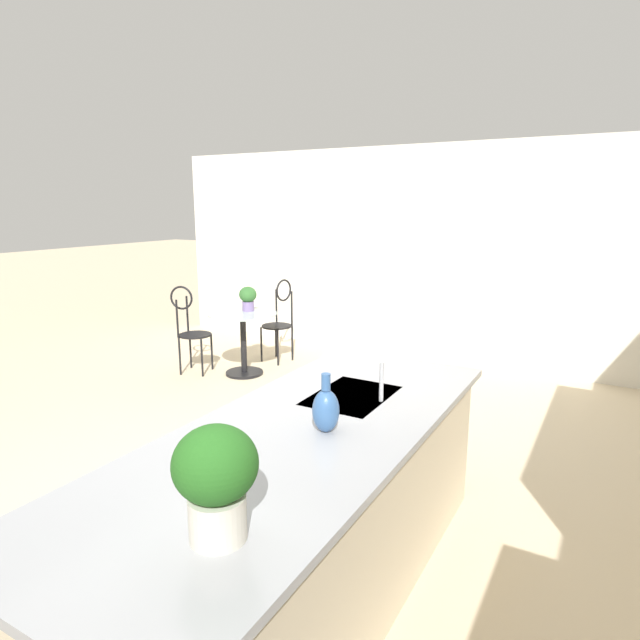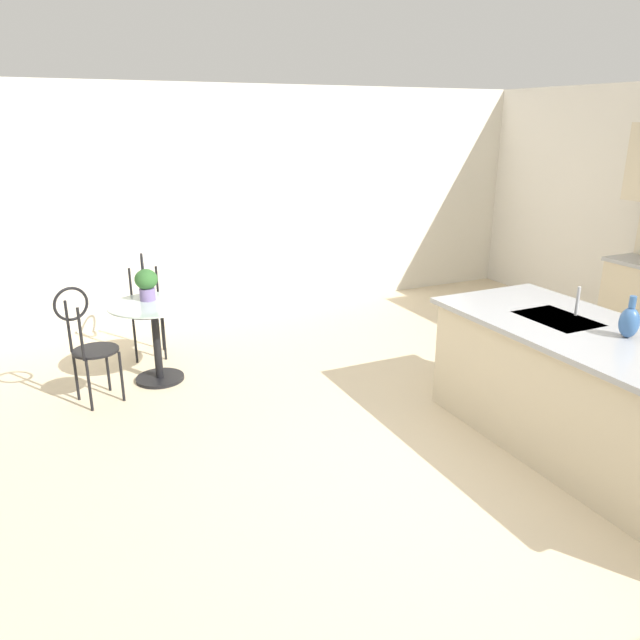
{
  "view_description": "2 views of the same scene",
  "coord_description": "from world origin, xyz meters",
  "px_view_note": "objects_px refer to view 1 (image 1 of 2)",
  "views": [
    {
      "loc": [
        2.33,
        2.11,
        1.98
      ],
      "look_at": [
        -1.39,
        -0.01,
        1.05
      ],
      "focal_mm": 29.98,
      "sensor_mm": 36.0,
      "label": 1
    },
    {
      "loc": [
        2.82,
        -2.52,
        2.31
      ],
      "look_at": [
        -0.88,
        -0.78,
        0.95
      ],
      "focal_mm": 33.95,
      "sensor_mm": 36.0,
      "label": 2
    }
  ],
  "objects_px": {
    "bistro_table": "(243,338)",
    "potted_plant_on_table": "(248,297)",
    "chair_by_island": "(279,317)",
    "potted_plant_counter_far": "(216,476)",
    "vase_on_counter": "(326,410)",
    "chair_near_window": "(190,325)"
  },
  "relations": [
    {
      "from": "bistro_table",
      "to": "potted_plant_on_table",
      "type": "height_order",
      "value": "potted_plant_on_table"
    },
    {
      "from": "bistro_table",
      "to": "chair_by_island",
      "type": "distance_m",
      "value": 0.71
    },
    {
      "from": "potted_plant_counter_far",
      "to": "vase_on_counter",
      "type": "distance_m",
      "value": 0.91
    },
    {
      "from": "bistro_table",
      "to": "chair_by_island",
      "type": "xyz_separation_m",
      "value": [
        -0.7,
        0.04,
        0.13
      ]
    },
    {
      "from": "potted_plant_on_table",
      "to": "vase_on_counter",
      "type": "xyz_separation_m",
      "value": [
        2.89,
        2.65,
        0.12
      ]
    },
    {
      "from": "bistro_table",
      "to": "vase_on_counter",
      "type": "height_order",
      "value": "vase_on_counter"
    },
    {
      "from": "bistro_table",
      "to": "vase_on_counter",
      "type": "distance_m",
      "value": 3.85
    },
    {
      "from": "chair_by_island",
      "to": "vase_on_counter",
      "type": "relative_size",
      "value": 3.62
    },
    {
      "from": "potted_plant_on_table",
      "to": "chair_by_island",
      "type": "bearing_deg",
      "value": 173.7
    },
    {
      "from": "chair_by_island",
      "to": "vase_on_counter",
      "type": "height_order",
      "value": "vase_on_counter"
    },
    {
      "from": "chair_by_island",
      "to": "potted_plant_counter_far",
      "type": "height_order",
      "value": "potted_plant_counter_far"
    },
    {
      "from": "bistro_table",
      "to": "chair_by_island",
      "type": "relative_size",
      "value": 0.77
    },
    {
      "from": "bistro_table",
      "to": "chair_near_window",
      "type": "height_order",
      "value": "chair_near_window"
    },
    {
      "from": "potted_plant_counter_far",
      "to": "vase_on_counter",
      "type": "relative_size",
      "value": 1.34
    },
    {
      "from": "potted_plant_counter_far",
      "to": "vase_on_counter",
      "type": "height_order",
      "value": "potted_plant_counter_far"
    },
    {
      "from": "chair_by_island",
      "to": "potted_plant_on_table",
      "type": "relative_size",
      "value": 3.6
    },
    {
      "from": "chair_near_window",
      "to": "chair_by_island",
      "type": "height_order",
      "value": "same"
    },
    {
      "from": "vase_on_counter",
      "to": "chair_near_window",
      "type": "bearing_deg",
      "value": -127.83
    },
    {
      "from": "bistro_table",
      "to": "potted_plant_counter_far",
      "type": "distance_m",
      "value": 4.61
    },
    {
      "from": "potted_plant_counter_far",
      "to": "vase_on_counter",
      "type": "bearing_deg",
      "value": -173.58
    },
    {
      "from": "chair_near_window",
      "to": "vase_on_counter",
      "type": "relative_size",
      "value": 3.62
    },
    {
      "from": "bistro_table",
      "to": "potted_plant_on_table",
      "type": "xyz_separation_m",
      "value": [
        -0.14,
        -0.02,
        0.46
      ]
    }
  ]
}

